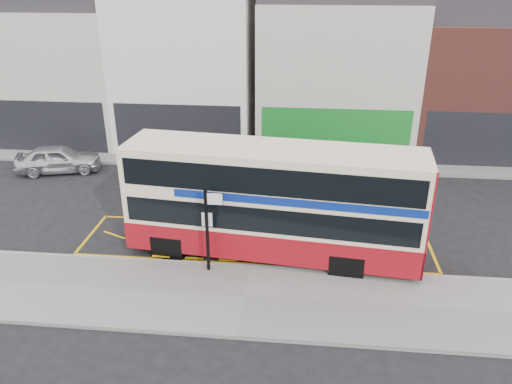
# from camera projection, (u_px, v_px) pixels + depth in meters

# --- Properties ---
(ground) EXTENTS (120.00, 120.00, 0.00)m
(ground) POSITION_uv_depth(u_px,v_px,m) (252.00, 263.00, 18.96)
(ground) COLOR black
(ground) RESTS_ON ground
(pavement) EXTENTS (40.00, 4.00, 0.15)m
(pavement) POSITION_uv_depth(u_px,v_px,m) (244.00, 298.00, 16.84)
(pavement) COLOR gray
(pavement) RESTS_ON ground
(kerb) EXTENTS (40.00, 0.15, 0.15)m
(kerb) POSITION_uv_depth(u_px,v_px,m) (251.00, 267.00, 18.59)
(kerb) COLOR gray
(kerb) RESTS_ON ground
(far_pavement) EXTENTS (50.00, 3.00, 0.15)m
(far_pavement) POSITION_uv_depth(u_px,v_px,m) (272.00, 160.00, 28.90)
(far_pavement) COLOR gray
(far_pavement) RESTS_ON ground
(road_markings) EXTENTS (14.00, 3.40, 0.01)m
(road_markings) POSITION_uv_depth(u_px,v_px,m) (256.00, 242.00, 20.41)
(road_markings) COLOR #E4A70C
(road_markings) RESTS_ON ground
(terrace_far_left) EXTENTS (8.00, 8.01, 10.80)m
(terrace_far_left) POSITION_uv_depth(u_px,v_px,m) (67.00, 61.00, 31.80)
(terrace_far_left) COLOR beige
(terrace_far_left) RESTS_ON ground
(terrace_left) EXTENTS (8.00, 8.01, 11.80)m
(terrace_left) POSITION_uv_depth(u_px,v_px,m) (190.00, 55.00, 30.86)
(terrace_left) COLOR silver
(terrace_left) RESTS_ON ground
(terrace_green_shop) EXTENTS (9.00, 8.01, 11.30)m
(terrace_green_shop) POSITION_uv_depth(u_px,v_px,m) (336.00, 61.00, 30.14)
(terrace_green_shop) COLOR beige
(terrace_green_shop) RESTS_ON ground
(terrace_right) EXTENTS (9.00, 8.01, 10.30)m
(terrace_right) POSITION_uv_depth(u_px,v_px,m) (488.00, 73.00, 29.52)
(terrace_right) COLOR brown
(terrace_right) RESTS_ON ground
(double_decker_bus) EXTENTS (11.22, 3.67, 4.40)m
(double_decker_bus) POSITION_uv_depth(u_px,v_px,m) (274.00, 201.00, 18.62)
(double_decker_bus) COLOR #F7E3BC
(double_decker_bus) RESTS_ON ground
(bus_stop_post) EXTENTS (0.79, 0.13, 3.19)m
(bus_stop_post) POSITION_uv_depth(u_px,v_px,m) (209.00, 223.00, 17.53)
(bus_stop_post) COLOR black
(bus_stop_post) RESTS_ON pavement
(car_silver) EXTENTS (4.72, 2.85, 1.50)m
(car_silver) POSITION_uv_depth(u_px,v_px,m) (58.00, 159.00, 27.15)
(car_silver) COLOR silver
(car_silver) RESTS_ON ground
(car_grey) EXTENTS (4.78, 2.93, 1.49)m
(car_grey) POSITION_uv_depth(u_px,v_px,m) (295.00, 160.00, 27.01)
(car_grey) COLOR #46464E
(car_grey) RESTS_ON ground
(car_white) EXTENTS (5.39, 3.42, 1.45)m
(car_white) POSITION_uv_depth(u_px,v_px,m) (378.00, 166.00, 26.25)
(car_white) COLOR white
(car_white) RESTS_ON ground
(street_tree_right) EXTENTS (2.23, 2.23, 4.81)m
(street_tree_right) POSITION_uv_depth(u_px,v_px,m) (437.00, 104.00, 27.96)
(street_tree_right) COLOR #322516
(street_tree_right) RESTS_ON ground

